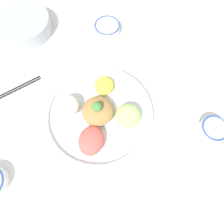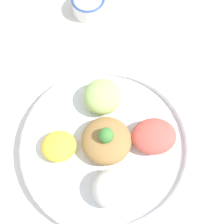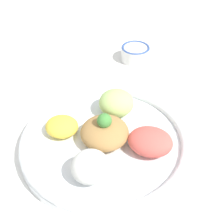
# 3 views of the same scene
# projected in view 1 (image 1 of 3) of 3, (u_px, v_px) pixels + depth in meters

# --- Properties ---
(ground_plane) EXTENTS (2.40, 2.40, 0.00)m
(ground_plane) POSITION_uv_depth(u_px,v_px,m) (99.00, 119.00, 0.67)
(ground_plane) COLOR white
(salad_platter) EXTENTS (0.38, 0.38, 0.10)m
(salad_platter) POSITION_uv_depth(u_px,v_px,m) (99.00, 114.00, 0.65)
(salad_platter) COLOR white
(salad_platter) RESTS_ON ground_plane
(rice_bowl_blue) EXTENTS (0.09, 0.09, 0.05)m
(rice_bowl_blue) POSITION_uv_depth(u_px,v_px,m) (213.00, 129.00, 0.62)
(rice_bowl_blue) COLOR white
(rice_bowl_blue) RESTS_ON ground_plane
(sauce_bowl_dark) EXTENTS (0.11, 0.11, 0.04)m
(sauce_bowl_dark) POSITION_uv_depth(u_px,v_px,m) (107.00, 28.00, 0.79)
(sauce_bowl_dark) COLOR white
(sauce_bowl_dark) RESTS_ON ground_plane
(side_serving_bowl) EXTENTS (0.22, 0.22, 0.06)m
(side_serving_bowl) POSITION_uv_depth(u_px,v_px,m) (24.00, 25.00, 0.78)
(side_serving_bowl) COLOR #A8B2BC
(side_serving_bowl) RESTS_ON ground_plane
(chopsticks_pair_near) EXTENTS (0.20, 0.06, 0.01)m
(chopsticks_pair_near) POSITION_uv_depth(u_px,v_px,m) (15.00, 89.00, 0.70)
(chopsticks_pair_near) COLOR black
(chopsticks_pair_near) RESTS_ON ground_plane
(serving_spoon_main) EXTENTS (0.11, 0.07, 0.01)m
(serving_spoon_main) POSITION_uv_depth(u_px,v_px,m) (142.00, 31.00, 0.81)
(serving_spoon_main) COLOR silver
(serving_spoon_main) RESTS_ON ground_plane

